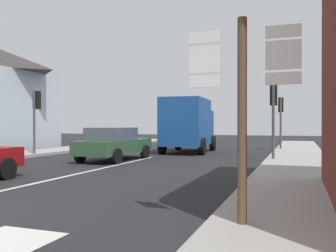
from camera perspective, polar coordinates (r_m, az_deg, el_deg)
ground_plane at (r=16.05m, az=-5.36°, el=-5.51°), size 80.00×80.00×0.00m
sidewalk_right at (r=12.56m, az=19.46°, el=-6.82°), size 2.56×44.00×0.14m
lane_centre_stripe at (r=12.56m, az=-13.17°, el=-7.10°), size 0.16×12.00×0.01m
sedan_far at (r=16.54m, az=-8.46°, el=-2.70°), size 2.09×4.26×1.47m
delivery_truck at (r=21.00m, az=3.17°, el=0.36°), size 2.73×5.12×3.05m
route_sign_post at (r=5.55m, az=11.51°, el=3.30°), size 1.66×0.14×3.20m
traffic_light_near_left at (r=19.63m, az=-19.86°, el=2.65°), size 0.30×0.49×3.29m
traffic_light_far_right at (r=23.34m, az=17.18°, el=2.21°), size 0.30×0.49×3.26m
traffic_light_near_right at (r=16.53m, az=16.12°, el=3.24°), size 0.30×0.49×3.34m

